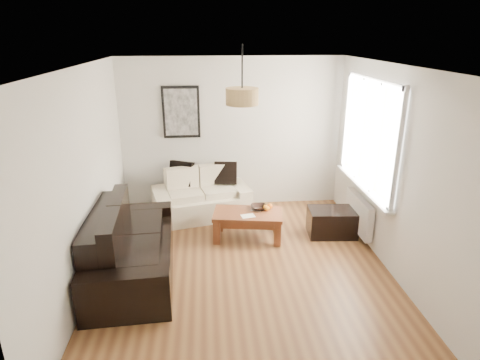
{
  "coord_description": "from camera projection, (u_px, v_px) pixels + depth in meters",
  "views": [
    {
      "loc": [
        -0.45,
        -4.64,
        2.96
      ],
      "look_at": [
        0.0,
        0.6,
        1.05
      ],
      "focal_mm": 30.53,
      "sensor_mm": 36.0,
      "label": 1
    }
  ],
  "objects": [
    {
      "name": "floor",
      "position": [
        244.0,
        270.0,
        5.39
      ],
      "size": [
        4.5,
        4.5,
        0.0
      ],
      "primitive_type": "plane",
      "color": "brown",
      "rests_on": "ground"
    },
    {
      "name": "ceiling",
      "position": [
        245.0,
        67.0,
        4.5
      ],
      "size": [
        3.8,
        4.5,
        0.0
      ],
      "primitive_type": null,
      "color": "white",
      "rests_on": "floor"
    },
    {
      "name": "wall_back",
      "position": [
        232.0,
        134.0,
        7.05
      ],
      "size": [
        3.8,
        0.04,
        2.6
      ],
      "primitive_type": null,
      "color": "silver",
      "rests_on": "floor"
    },
    {
      "name": "wall_front",
      "position": [
        275.0,
        285.0,
        2.84
      ],
      "size": [
        3.8,
        0.04,
        2.6
      ],
      "primitive_type": null,
      "color": "silver",
      "rests_on": "floor"
    },
    {
      "name": "wall_left",
      "position": [
        84.0,
        182.0,
        4.79
      ],
      "size": [
        0.04,
        4.5,
        2.6
      ],
      "primitive_type": null,
      "color": "silver",
      "rests_on": "floor"
    },
    {
      "name": "wall_right",
      "position": [
        395.0,
        173.0,
        5.1
      ],
      "size": [
        0.04,
        4.5,
        2.6
      ],
      "primitive_type": null,
      "color": "silver",
      "rests_on": "floor"
    },
    {
      "name": "window_bay",
      "position": [
        370.0,
        135.0,
        5.74
      ],
      "size": [
        0.14,
        1.9,
        1.6
      ],
      "primitive_type": null,
      "color": "white",
      "rests_on": "wall_right"
    },
    {
      "name": "radiator",
      "position": [
        359.0,
        214.0,
        6.15
      ],
      "size": [
        0.1,
        0.9,
        0.52
      ],
      "primitive_type": "cube",
      "color": "white",
      "rests_on": "wall_right"
    },
    {
      "name": "poster",
      "position": [
        181.0,
        112.0,
        6.82
      ],
      "size": [
        0.62,
        0.04,
        0.87
      ],
      "primitive_type": null,
      "color": "black",
      "rests_on": "wall_back"
    },
    {
      "name": "pendant_shade",
      "position": [
        242.0,
        96.0,
        4.91
      ],
      "size": [
        0.4,
        0.4,
        0.2
      ],
      "primitive_type": "cylinder",
      "color": "tan",
      "rests_on": "ceiling"
    },
    {
      "name": "loveseat_cream",
      "position": [
        201.0,
        194.0,
        6.88
      ],
      "size": [
        1.72,
        1.2,
        0.78
      ],
      "primitive_type": null,
      "rotation": [
        0.0,
        0.0,
        0.24
      ],
      "color": "beige",
      "rests_on": "floor"
    },
    {
      "name": "sofa_leather",
      "position": [
        131.0,
        244.0,
        5.15
      ],
      "size": [
        1.11,
        2.09,
        0.88
      ],
      "primitive_type": null,
      "rotation": [
        0.0,
        0.0,
        1.63
      ],
      "color": "black",
      "rests_on": "floor"
    },
    {
      "name": "coffee_table",
      "position": [
        248.0,
        225.0,
        6.18
      ],
      "size": [
        1.09,
        0.7,
        0.42
      ],
      "primitive_type": null,
      "rotation": [
        0.0,
        0.0,
        -0.15
      ],
      "color": "brown",
      "rests_on": "floor"
    },
    {
      "name": "ottoman",
      "position": [
        332.0,
        222.0,
        6.27
      ],
      "size": [
        0.76,
        0.52,
        0.41
      ],
      "primitive_type": "cube",
      "rotation": [
        0.0,
        0.0,
        -0.07
      ],
      "color": "black",
      "rests_on": "floor"
    },
    {
      "name": "cushion_left",
      "position": [
        182.0,
        173.0,
        6.92
      ],
      "size": [
        0.42,
        0.29,
        0.41
      ],
      "primitive_type": "cube",
      "rotation": [
        0.0,
        0.0,
        -0.43
      ],
      "color": "black",
      "rests_on": "loveseat_cream"
    },
    {
      "name": "cushion_right",
      "position": [
        226.0,
        173.0,
        6.99
      ],
      "size": [
        0.39,
        0.16,
        0.38
      ],
      "primitive_type": "cube",
      "rotation": [
        0.0,
        0.0,
        -0.12
      ],
      "color": "black",
      "rests_on": "loveseat_cream"
    },
    {
      "name": "fruit_bowl",
      "position": [
        259.0,
        207.0,
        6.21
      ],
      "size": [
        0.25,
        0.25,
        0.06
      ],
      "primitive_type": "imported",
      "rotation": [
        0.0,
        0.0,
        0.03
      ],
      "color": "black",
      "rests_on": "coffee_table"
    },
    {
      "name": "orange_a",
      "position": [
        267.0,
        209.0,
        6.14
      ],
      "size": [
        0.1,
        0.1,
        0.08
      ],
      "primitive_type": "sphere",
      "rotation": [
        0.0,
        0.0,
        0.31
      ],
      "color": "orange",
      "rests_on": "fruit_bowl"
    },
    {
      "name": "orange_b",
      "position": [
        270.0,
        206.0,
        6.23
      ],
      "size": [
        0.1,
        0.1,
        0.09
      ],
      "primitive_type": "sphere",
      "rotation": [
        0.0,
        0.0,
        0.16
      ],
      "color": "orange",
      "rests_on": "fruit_bowl"
    },
    {
      "name": "orange_c",
      "position": [
        266.0,
        207.0,
        6.2
      ],
      "size": [
        0.07,
        0.07,
        0.07
      ],
      "primitive_type": "sphere",
      "rotation": [
        0.0,
        0.0,
        0.01
      ],
      "color": "orange",
      "rests_on": "fruit_bowl"
    },
    {
      "name": "papers",
      "position": [
        248.0,
        216.0,
        5.98
      ],
      "size": [
        0.22,
        0.17,
        0.01
      ],
      "primitive_type": "cube",
      "rotation": [
        0.0,
        0.0,
        0.2
      ],
      "color": "white",
      "rests_on": "coffee_table"
    }
  ]
}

